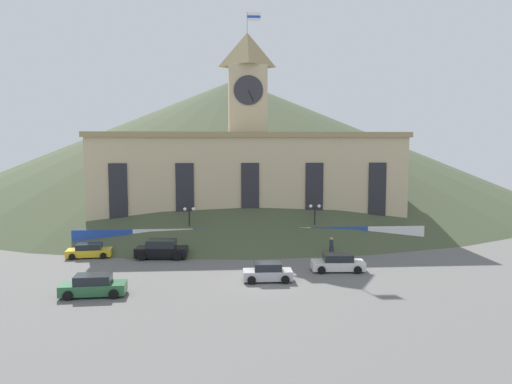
{
  "coord_description": "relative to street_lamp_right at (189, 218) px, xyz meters",
  "views": [
    {
      "loc": [
        -3.39,
        -38.69,
        10.87
      ],
      "look_at": [
        0.0,
        7.81,
        6.44
      ],
      "focal_mm": 35.0,
      "sensor_mm": 36.0,
      "label": 1
    }
  ],
  "objects": [
    {
      "name": "hillside_backdrop",
      "position": [
        6.64,
        52.96,
        9.0
      ],
      "size": [
        118.41,
        118.41,
        24.36
      ],
      "primitive_type": "cone",
      "color": "#424C33",
      "rests_on": "ground"
    },
    {
      "name": "civic_building",
      "position": [
        6.64,
        8.48,
        3.62
      ],
      "size": [
        36.98,
        11.44,
        26.63
      ],
      "color": "#C6B289",
      "rests_on": "ground"
    },
    {
      "name": "street_lamp_right",
      "position": [
        0.0,
        0.0,
        0.0
      ],
      "size": [
        1.26,
        0.36,
        4.29
      ],
      "color": "black",
      "rests_on": "ground"
    },
    {
      "name": "pedestrian",
      "position": [
        14.13,
        -5.06,
        -2.18
      ],
      "size": [
        0.48,
        0.48,
        1.84
      ],
      "rotation": [
        0.0,
        0.0,
        4.48
      ],
      "color": "#282D3D",
      "rests_on": "ground"
    },
    {
      "name": "car_yellow_coupe",
      "position": [
        -9.42,
        -3.96,
        -2.55
      ],
      "size": [
        4.34,
        2.41,
        1.35
      ],
      "rotation": [
        0.0,
        0.0,
        0.08
      ],
      "color": "yellow",
      "rests_on": "ground"
    },
    {
      "name": "car_green_wagon",
      "position": [
        -5.91,
        -16.64,
        -2.46
      ],
      "size": [
        4.68,
        2.31,
        1.55
      ],
      "rotation": [
        0.0,
        0.0,
        0.05
      ],
      "color": "#2D663D",
      "rests_on": "ground"
    },
    {
      "name": "car_silver_hatch",
      "position": [
        7.01,
        -13.67,
        -2.49
      ],
      "size": [
        3.91,
        2.03,
        1.5
      ],
      "rotation": [
        0.0,
        0.0,
        3.13
      ],
      "color": "#B7B7BC",
      "rests_on": "ground"
    },
    {
      "name": "car_black_suv",
      "position": [
        -2.38,
        -4.87,
        -2.35
      ],
      "size": [
        5.04,
        2.66,
        1.8
      ],
      "rotation": [
        0.0,
        0.0,
        -0.08
      ],
      "color": "black",
      "rests_on": "ground"
    },
    {
      "name": "ground_plane",
      "position": [
        6.64,
        -13.83,
        -3.18
      ],
      "size": [
        160.0,
        160.0,
        0.0
      ],
      "primitive_type": "plane",
      "color": "#605E5B"
    },
    {
      "name": "car_white_taxi",
      "position": [
        13.36,
        -10.97,
        -2.48
      ],
      "size": [
        4.6,
        2.34,
        1.5
      ],
      "rotation": [
        0.0,
        0.0,
        3.08
      ],
      "color": "white",
      "rests_on": "ground"
    },
    {
      "name": "street_lamp_far_left",
      "position": [
        13.42,
        0.0,
        0.12
      ],
      "size": [
        1.26,
        0.36,
        4.47
      ],
      "color": "black",
      "rests_on": "ground"
    },
    {
      "name": "banner_fence",
      "position": [
        6.64,
        -0.6,
        -2.13
      ],
      "size": [
        37.37,
        0.12,
        2.1
      ],
      "color": "#2347B2",
      "rests_on": "ground"
    }
  ]
}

